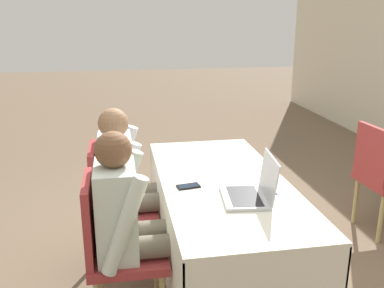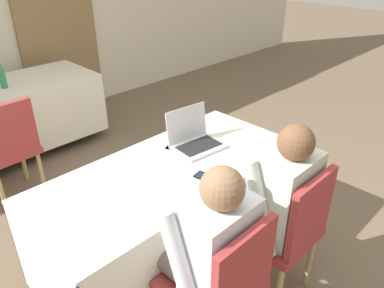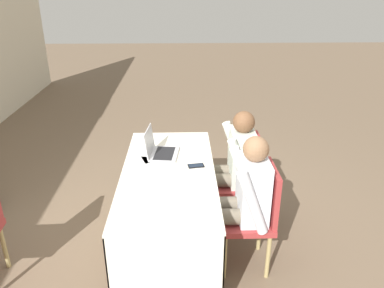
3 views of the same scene
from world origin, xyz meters
The scene contains 11 objects.
ground_plane centered at (0.00, 0.00, 0.00)m, with size 24.00×24.00×0.00m, color brown.
conference_table_near centered at (0.00, 0.00, 0.57)m, with size 1.76×0.80×0.75m.
laptop centered at (0.32, 0.09, 0.80)m, with size 0.36×0.31×0.26m.
cell_phone centered at (0.08, -0.24, 0.76)m, with size 0.10×0.15×0.01m.
paper_beside_laptop centered at (0.18, 0.22, 0.75)m, with size 0.24×0.32×0.00m.
paper_centre_table centered at (0.29, 0.11, 0.75)m, with size 0.30×0.35×0.00m.
chair_near_left centered at (-0.29, -0.70, 0.52)m, with size 0.44×0.44×0.92m.
chair_near_right centered at (0.29, -0.70, 0.52)m, with size 0.44×0.44×0.92m.
chair_far_spare centered at (-0.47, 1.47, 0.52)m, with size 0.46×0.46×0.92m.
person_checkered_shirt centered at (-0.29, -0.60, 0.67)m, with size 0.50×0.52×1.18m.
person_white_shirt centered at (0.29, -0.60, 0.67)m, with size 0.50×0.52×1.18m.
Camera 1 is at (2.48, -0.64, 1.77)m, focal length 40.00 mm.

